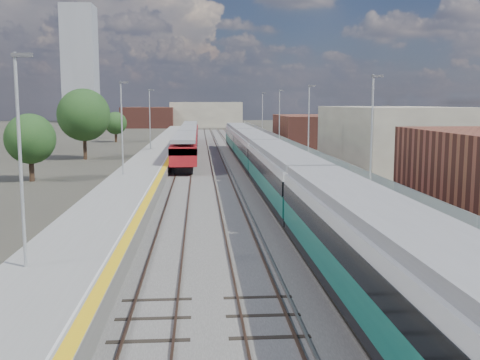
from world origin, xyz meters
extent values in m
plane|color=#47443A|center=(0.00, 50.00, 0.00)|extent=(320.00, 320.00, 0.00)
cube|color=#565451|center=(-2.25, 52.50, 0.03)|extent=(10.50, 155.00, 0.06)
cube|color=#4C3323|center=(0.78, 55.00, 0.11)|extent=(0.07, 160.00, 0.14)
cube|color=#4C3323|center=(2.22, 55.00, 0.11)|extent=(0.07, 160.00, 0.14)
cube|color=#4C3323|center=(-2.72, 55.00, 0.11)|extent=(0.07, 160.00, 0.14)
cube|color=#4C3323|center=(-1.28, 55.00, 0.11)|extent=(0.07, 160.00, 0.14)
cube|color=#4C3323|center=(-6.22, 55.00, 0.11)|extent=(0.07, 160.00, 0.14)
cube|color=#4C3323|center=(-4.78, 55.00, 0.11)|extent=(0.07, 160.00, 0.14)
cube|color=gray|center=(0.45, 55.00, 0.10)|extent=(0.08, 160.00, 0.10)
cube|color=gray|center=(-0.95, 55.00, 0.10)|extent=(0.08, 160.00, 0.10)
cube|color=slate|center=(5.25, 52.50, 0.50)|extent=(4.70, 155.00, 1.00)
cube|color=gray|center=(5.25, 52.50, 1.00)|extent=(4.70, 155.00, 0.03)
cube|color=yellow|center=(3.15, 52.50, 1.02)|extent=(0.40, 155.00, 0.01)
cube|color=gray|center=(7.45, 52.50, 1.60)|extent=(0.06, 155.00, 1.20)
cylinder|color=#9EA0A3|center=(6.60, 22.00, 4.77)|extent=(0.12, 0.12, 7.50)
cube|color=#4C4C4F|center=(6.85, 22.00, 8.42)|extent=(0.70, 0.18, 0.14)
cylinder|color=#9EA0A3|center=(6.60, 42.00, 4.77)|extent=(0.12, 0.12, 7.50)
cube|color=#4C4C4F|center=(6.85, 42.00, 8.42)|extent=(0.70, 0.18, 0.14)
cylinder|color=#9EA0A3|center=(6.60, 62.00, 4.77)|extent=(0.12, 0.12, 7.50)
cube|color=#4C4C4F|center=(6.85, 62.00, 8.42)|extent=(0.70, 0.18, 0.14)
cylinder|color=#9EA0A3|center=(6.60, 82.00, 4.77)|extent=(0.12, 0.12, 7.50)
cube|color=#4C4C4F|center=(6.85, 82.00, 8.42)|extent=(0.70, 0.18, 0.14)
cube|color=slate|center=(-9.05, 52.50, 0.50)|extent=(4.30, 155.00, 1.00)
cube|color=gray|center=(-9.05, 52.50, 1.00)|extent=(4.30, 155.00, 0.03)
cube|color=yellow|center=(-7.15, 52.50, 1.02)|extent=(0.45, 155.00, 0.01)
cube|color=silver|center=(-7.50, 52.50, 1.03)|extent=(0.08, 155.00, 0.01)
cylinder|color=#9EA0A3|center=(-10.20, 8.00, 4.77)|extent=(0.12, 0.12, 7.50)
cube|color=#4C4C4F|center=(-9.95, 8.00, 8.42)|extent=(0.70, 0.18, 0.14)
cylinder|color=#9EA0A3|center=(-10.20, 34.00, 4.77)|extent=(0.12, 0.12, 7.50)
cube|color=#4C4C4F|center=(-9.95, 34.00, 8.42)|extent=(0.70, 0.18, 0.14)
cylinder|color=#9EA0A3|center=(-10.20, 60.00, 4.77)|extent=(0.12, 0.12, 7.50)
cube|color=#4C4C4F|center=(-9.95, 60.00, 8.42)|extent=(0.70, 0.18, 0.14)
cube|color=gray|center=(16.00, 45.00, 3.20)|extent=(11.00, 22.00, 6.40)
cube|color=brown|center=(13.00, 78.00, 2.40)|extent=(8.00, 18.00, 4.80)
cube|color=gray|center=(-2.00, 150.00, 3.50)|extent=(20.00, 14.00, 7.00)
cube|color=brown|center=(-18.00, 145.00, 2.80)|extent=(14.00, 12.00, 5.60)
cube|color=gray|center=(-45.00, 190.00, 20.00)|extent=(11.00, 11.00, 40.00)
cube|color=black|center=(1.50, 5.12, 0.87)|extent=(2.70, 19.32, 0.46)
cube|color=#11594E|center=(1.50, 5.12, 1.66)|extent=(2.79, 19.32, 1.13)
cube|color=black|center=(1.50, 5.12, 2.56)|extent=(2.85, 19.32, 0.77)
cube|color=silver|center=(1.50, 5.12, 3.17)|extent=(2.79, 19.32, 0.48)
cube|color=gray|center=(1.50, 5.12, 3.59)|extent=(2.48, 19.32, 0.40)
cube|color=black|center=(1.50, 24.94, 0.87)|extent=(2.70, 19.32, 0.46)
cube|color=#11594E|center=(1.50, 24.94, 1.66)|extent=(2.79, 19.32, 1.13)
cube|color=black|center=(1.50, 24.94, 2.56)|extent=(2.85, 19.32, 0.77)
cube|color=silver|center=(1.50, 24.94, 3.17)|extent=(2.79, 19.32, 0.48)
cube|color=gray|center=(1.50, 24.94, 3.59)|extent=(2.48, 19.32, 0.40)
cube|color=black|center=(1.50, 44.76, 0.87)|extent=(2.70, 19.32, 0.46)
cube|color=#11594E|center=(1.50, 44.76, 1.66)|extent=(2.79, 19.32, 1.13)
cube|color=black|center=(1.50, 44.76, 2.56)|extent=(2.85, 19.32, 0.77)
cube|color=silver|center=(1.50, 44.76, 3.17)|extent=(2.79, 19.32, 0.48)
cube|color=gray|center=(1.50, 44.76, 3.59)|extent=(2.48, 19.32, 0.40)
cube|color=black|center=(1.50, 64.58, 0.87)|extent=(2.70, 19.32, 0.46)
cube|color=#11594E|center=(1.50, 64.58, 1.66)|extent=(2.79, 19.32, 1.13)
cube|color=black|center=(1.50, 64.58, 2.56)|extent=(2.85, 19.32, 0.77)
cube|color=silver|center=(1.50, 64.58, 3.17)|extent=(2.79, 19.32, 0.48)
cube|color=gray|center=(1.50, 64.58, 3.59)|extent=(2.48, 19.32, 0.40)
cube|color=black|center=(-5.50, 48.06, 0.43)|extent=(1.75, 14.88, 0.61)
cube|color=maroon|center=(-5.50, 48.06, 1.89)|extent=(2.58, 17.50, 1.84)
cube|color=black|center=(-5.50, 48.06, 2.35)|extent=(2.63, 17.50, 0.64)
cube|color=gray|center=(-5.50, 48.06, 3.27)|extent=(2.30, 17.50, 0.37)
cube|color=black|center=(-5.50, 66.06, 0.43)|extent=(1.75, 14.88, 0.61)
cube|color=maroon|center=(-5.50, 66.06, 1.89)|extent=(2.58, 17.50, 1.84)
cube|color=black|center=(-5.50, 66.06, 2.35)|extent=(2.63, 17.50, 0.64)
cube|color=gray|center=(-5.50, 66.06, 3.27)|extent=(2.30, 17.50, 0.37)
cube|color=black|center=(-5.50, 84.06, 0.43)|extent=(1.75, 14.88, 0.61)
cube|color=maroon|center=(-5.50, 84.06, 1.89)|extent=(2.58, 17.50, 1.84)
cube|color=black|center=(-5.50, 84.06, 2.35)|extent=(2.63, 17.50, 0.64)
cube|color=gray|center=(-5.50, 84.06, 3.27)|extent=(2.30, 17.50, 0.37)
cylinder|color=#382619|center=(-18.61, 37.88, 1.03)|extent=(0.44, 0.44, 2.06)
sphere|color=#19431B|center=(-18.61, 37.88, 3.73)|extent=(4.36, 4.36, 4.36)
cylinder|color=#382619|center=(-17.78, 56.95, 1.49)|extent=(0.44, 0.44, 2.98)
sphere|color=#19431B|center=(-17.78, 56.95, 5.37)|extent=(6.28, 6.28, 6.28)
cylinder|color=#382619|center=(-18.45, 87.03, 0.92)|extent=(0.44, 0.44, 1.84)
sphere|color=#19431B|center=(-18.45, 87.03, 3.32)|extent=(3.89, 3.89, 3.89)
cylinder|color=#382619|center=(24.92, 64.71, 0.98)|extent=(0.44, 0.44, 1.97)
sphere|color=#19431B|center=(24.92, 64.71, 3.55)|extent=(4.15, 4.15, 4.15)
camera|label=1|loc=(-3.99, -11.87, 6.82)|focal=42.00mm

